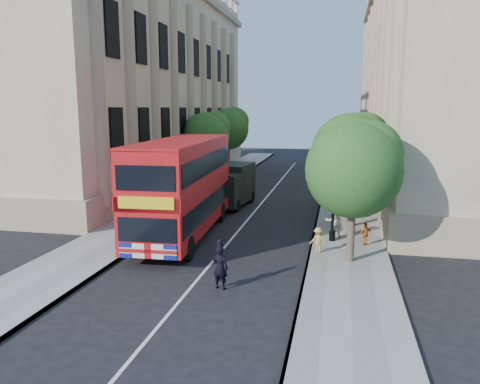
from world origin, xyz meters
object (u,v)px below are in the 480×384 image
Objects in this scene: double_decker_bus at (183,185)px; woman_pedestrian at (333,221)px; police_constable at (220,267)px; box_van at (232,186)px; lamp_post at (334,193)px.

double_decker_bus is 6.09× the size of woman_pedestrian.
double_decker_bus reaches higher than police_constable.
box_van reaches higher than police_constable.
police_constable is at bearing -119.56° from lamp_post.
lamp_post is 0.48× the size of double_decker_bus.
lamp_post reaches higher than police_constable.
double_decker_bus is 7.68m from police_constable.
lamp_post is 1.01× the size of box_van.
box_van is at bearing -70.60° from woman_pedestrian.
police_constable is at bearing -72.75° from box_van.
double_decker_bus is at bearing -18.15° from woman_pedestrian.
box_van is 3.13× the size of police_constable.
woman_pedestrian is at bearing 4.01° from double_decker_bus.
lamp_post reaches higher than box_van.
double_decker_bus is 2.10× the size of box_van.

